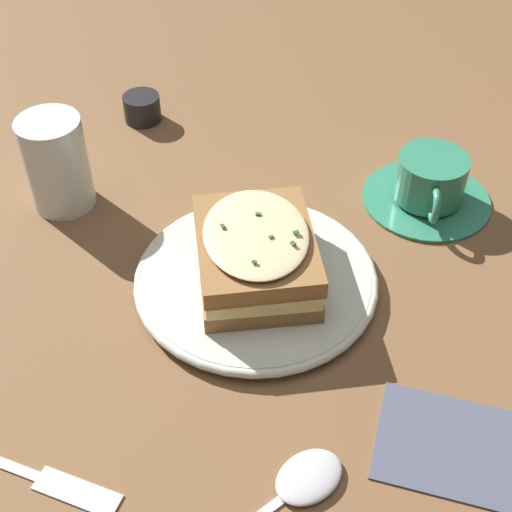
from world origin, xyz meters
name	(u,v)px	position (x,y,z in m)	size (l,w,h in m)	color
ground_plane	(248,274)	(0.00, 0.00, 0.00)	(2.40, 2.40, 0.00)	brown
dinner_plate	(256,280)	(0.01, -0.01, 0.01)	(0.25, 0.25, 0.02)	silver
sandwich	(256,253)	(0.01, -0.01, 0.05)	(0.17, 0.18, 0.06)	olive
teacup_with_saucer	(429,185)	(0.14, 0.20, 0.03)	(0.15, 0.15, 0.06)	#338466
water_glass	(57,163)	(-0.25, 0.02, 0.06)	(0.07, 0.07, 0.11)	silver
fork	(38,477)	(-0.06, -0.28, 0.00)	(0.20, 0.03, 0.00)	silver
spoon	(300,484)	(0.14, -0.20, 0.00)	(0.11, 0.17, 0.01)	silver
napkin	(448,444)	(0.24, -0.12, 0.00)	(0.12, 0.10, 0.00)	#4C5166
condiment_pot	(142,108)	(-0.25, 0.21, 0.02)	(0.05, 0.05, 0.04)	black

